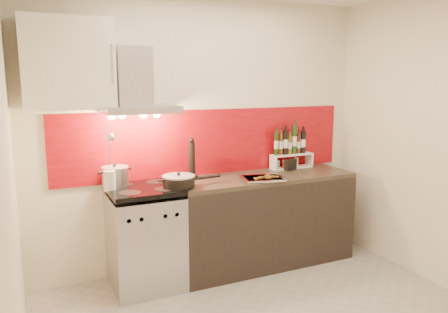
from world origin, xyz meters
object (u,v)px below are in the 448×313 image
stock_pot (115,176)px  counter (263,219)px  baking_tray (263,178)px  saute_pan (179,181)px  range_stove (145,239)px  pepper_mill (192,159)px

stock_pot → counter: bearing=-5.9°
counter → baking_tray: (-0.10, -0.16, 0.47)m
stock_pot → saute_pan: size_ratio=0.42×
counter → stock_pot: 1.52m
saute_pan → baking_tray: size_ratio=1.22×
baking_tray → range_stove: bearing=172.0°
pepper_mill → baking_tray: size_ratio=0.88×
baking_tray → counter: bearing=56.7°
range_stove → counter: (1.20, 0.00, 0.01)m
counter → pepper_mill: pepper_mill is taller
pepper_mill → baking_tray: pepper_mill is taller
saute_pan → pepper_mill: pepper_mill is taller
range_stove → counter: bearing=0.2°
saute_pan → baking_tray: saute_pan is taller
range_stove → pepper_mill: 0.84m
pepper_mill → baking_tray: 0.69m
counter → stock_pot: size_ratio=7.73×
range_stove → baking_tray: size_ratio=2.02×
saute_pan → baking_tray: 0.81m
range_stove → counter: range_stove is taller
counter → stock_pot: stock_pot is taller
pepper_mill → saute_pan: bearing=-129.2°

